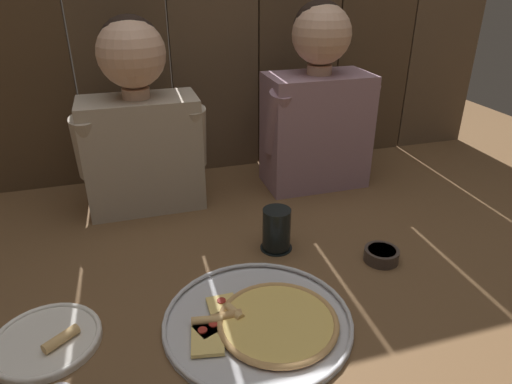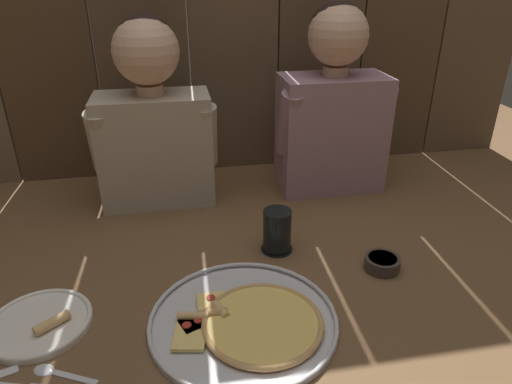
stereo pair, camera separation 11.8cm
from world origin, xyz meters
name	(u,v)px [view 2 (the right image)]	position (x,y,z in m)	size (l,w,h in m)	color
ground_plane	(276,271)	(0.00, 0.00, 0.00)	(3.20, 3.20, 0.00)	brown
pizza_tray	(248,321)	(-0.10, -0.18, 0.01)	(0.42, 0.42, 0.03)	silver
dinner_plate	(40,323)	(-0.55, -0.11, 0.01)	(0.22, 0.22, 0.03)	white
drinking_glass	(277,231)	(0.02, 0.10, 0.06)	(0.09, 0.09, 0.12)	black
dipping_bowl	(382,262)	(0.27, -0.04, 0.02)	(0.09, 0.09, 0.03)	#3D332D
table_spoon	(54,371)	(-0.49, -0.24, 0.00)	(0.13, 0.08, 0.01)	silver
diner_left	(153,116)	(-0.29, 0.47, 0.29)	(0.39, 0.21, 0.59)	#B2A38E
diner_right	(333,105)	(0.29, 0.47, 0.29)	(0.38, 0.21, 0.61)	gray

